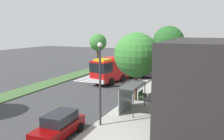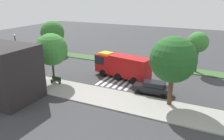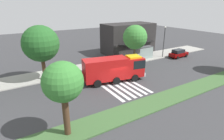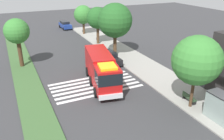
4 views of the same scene
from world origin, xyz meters
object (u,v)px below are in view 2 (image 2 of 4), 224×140
object	(u,v)px
bench_near_shelter	(56,80)
street_lamp	(17,51)
fire_truck	(121,65)
bus_stop_shelter	(34,68)
median_tree_far_west	(198,43)
parked_car_mid	(153,88)
median_tree_west	(52,33)
sidewalk_tree_center	(173,60)
parked_car_east	(15,64)
sidewalk_tree_east	(52,50)

from	to	relation	value
bench_near_shelter	street_lamp	size ratio (longest dim) A/B	0.25
fire_truck	bus_stop_shelter	distance (m)	13.09
fire_truck	median_tree_far_west	world-z (taller)	median_tree_far_west
parked_car_mid	median_tree_west	distance (m)	28.50
sidewalk_tree_center	street_lamp	bearing A→B (deg)	-0.94
parked_car_mid	parked_car_east	world-z (taller)	parked_car_east
sidewalk_tree_east	median_tree_far_west	size ratio (longest dim) A/B	1.07
sidewalk_tree_center	median_tree_west	size ratio (longest dim) A/B	1.16
bench_near_shelter	median_tree_far_west	size ratio (longest dim) A/B	0.24
bench_near_shelter	parked_car_mid	bearing A→B (deg)	-168.97
parked_car_east	sidewalk_tree_center	bearing A→B (deg)	172.86
bench_near_shelter	parked_car_east	bearing A→B (deg)	-13.54
fire_truck	parked_car_mid	distance (m)	7.31
parked_car_mid	street_lamp	distance (m)	22.08
bus_stop_shelter	parked_car_east	bearing A→B (deg)	-20.69
parked_car_east	bench_near_shelter	size ratio (longest dim) A/B	2.84
fire_truck	sidewalk_tree_east	world-z (taller)	sidewalk_tree_east
fire_truck	median_tree_far_west	size ratio (longest dim) A/B	1.43
parked_car_mid	sidewalk_tree_center	bearing A→B (deg)	138.05
parked_car_east	parked_car_mid	bearing A→B (deg)	177.47
parked_car_mid	sidewalk_tree_east	xyz separation A→B (m)	(14.34, 2.20, 4.03)
fire_truck	bus_stop_shelter	size ratio (longest dim) A/B	2.69
parked_car_mid	bus_stop_shelter	bearing A→B (deg)	6.24
median_tree_west	street_lamp	bearing A→B (deg)	106.51
sidewalk_tree_east	bus_stop_shelter	bearing A→B (deg)	7.78
median_tree_west	bench_near_shelter	bearing A→B (deg)	130.44
fire_truck	bench_near_shelter	distance (m)	9.91
sidewalk_tree_center	sidewalk_tree_east	world-z (taller)	sidewalk_tree_center
bus_stop_shelter	median_tree_far_west	xyz separation A→B (m)	(-21.51, -14.27, 3.10)
bench_near_shelter	median_tree_west	xyz separation A→B (m)	(12.17, -14.28, 3.90)
median_tree_west	parked_car_east	bearing A→B (deg)	95.65
parked_car_mid	street_lamp	size ratio (longest dim) A/B	0.76
parked_car_mid	bench_near_shelter	size ratio (longest dim) A/B	3.03
sidewalk_tree_east	median_tree_far_west	bearing A→B (deg)	-142.83
parked_car_mid	parked_car_east	distance (m)	24.63
sidewalk_tree_east	median_tree_west	bearing A→B (deg)	-50.39
median_tree_far_west	parked_car_east	bearing A→B (deg)	22.17
bus_stop_shelter	street_lamp	world-z (taller)	street_lamp
bench_near_shelter	street_lamp	xyz separation A→B (m)	(8.19, -0.85, 3.32)
bench_near_shelter	sidewalk_tree_center	xyz separation A→B (m)	(-16.27, -0.45, 4.95)
sidewalk_tree_center	sidewalk_tree_east	bearing A→B (deg)	-0.00
parked_car_mid	bench_near_shelter	xyz separation A→B (m)	(13.61, 2.65, -0.30)
parked_car_mid	median_tree_far_west	xyz separation A→B (m)	(-3.90, -11.62, 4.10)
parked_car_mid	sidewalk_tree_center	world-z (taller)	sidewalk_tree_center
fire_truck	parked_car_east	bearing A→B (deg)	22.39
bench_near_shelter	sidewalk_tree_center	world-z (taller)	sidewalk_tree_center
parked_car_mid	parked_car_east	xyz separation A→B (m)	(24.63, -0.00, -0.01)
bench_near_shelter	median_tree_west	size ratio (longest dim) A/B	0.23
bus_stop_shelter	sidewalk_tree_east	distance (m)	4.49
street_lamp	median_tree_far_west	world-z (taller)	median_tree_far_west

